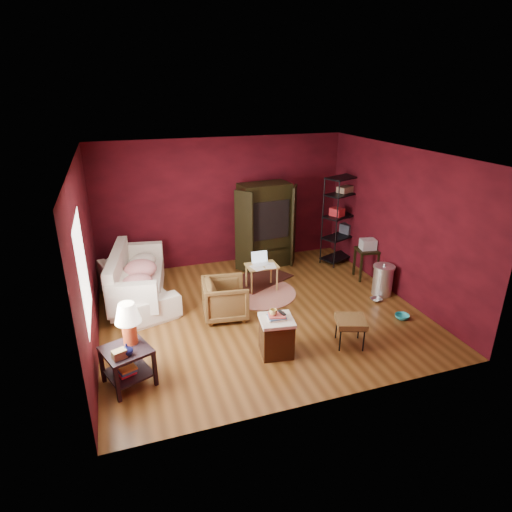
{
  "coord_description": "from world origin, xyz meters",
  "views": [
    {
      "loc": [
        -2.23,
        -6.42,
        3.8
      ],
      "look_at": [
        0.0,
        0.2,
        1.0
      ],
      "focal_mm": 30.0,
      "sensor_mm": 36.0,
      "label": 1
    }
  ],
  "objects": [
    {
      "name": "small_stand",
      "position": [
        2.59,
        0.66,
        0.64
      ],
      "size": [
        0.5,
        0.5,
        0.86
      ],
      "rotation": [
        0.0,
        0.0,
        -0.17
      ],
      "color": "black",
      "rests_on": "ground"
    },
    {
      "name": "pet_bowl_steel",
      "position": [
        2.22,
        -0.33,
        0.11
      ],
      "size": [
        0.21,
        0.06,
        0.21
      ],
      "primitive_type": "imported",
      "rotation": [
        0.0,
        0.0,
        0.03
      ],
      "color": "#B2B4BA",
      "rests_on": "ground"
    },
    {
      "name": "trash_can",
      "position": [
        2.48,
        -0.11,
        0.31
      ],
      "size": [
        0.53,
        0.53,
        0.65
      ],
      "rotation": [
        0.0,
        0.0,
        0.34
      ],
      "color": "white",
      "rests_on": "ground"
    },
    {
      "name": "rug_oriental",
      "position": [
        0.45,
        1.29,
        0.02
      ],
      "size": [
        1.49,
        1.31,
        0.01
      ],
      "rotation": [
        0.0,
        0.0,
        0.48
      ],
      "color": "#4D1C14",
      "rests_on": "ground"
    },
    {
      "name": "rug_round",
      "position": [
        0.24,
        0.68,
        0.01
      ],
      "size": [
        1.88,
        1.88,
        0.01
      ],
      "rotation": [
        0.0,
        0.0,
        0.41
      ],
      "color": "beige",
      "rests_on": "ground"
    },
    {
      "name": "footstool",
      "position": [
        0.99,
        -1.45,
        0.4
      ],
      "size": [
        0.57,
        0.57,
        0.46
      ],
      "rotation": [
        0.0,
        0.0,
        -0.34
      ],
      "color": "black",
      "rests_on": "ground"
    },
    {
      "name": "vase",
      "position": [
        -2.32,
        -1.47,
        0.63
      ],
      "size": [
        0.18,
        0.19,
        0.16
      ],
      "primitive_type": "imported",
      "rotation": [
        0.0,
        0.0,
        0.16
      ],
      "color": "#0C103F",
      "rests_on": "side_table"
    },
    {
      "name": "hamper",
      "position": [
        -0.18,
        -1.31,
        0.31
      ],
      "size": [
        0.56,
        0.56,
        0.69
      ],
      "rotation": [
        0.0,
        0.0,
        -0.15
      ],
      "color": "#44240F",
      "rests_on": "ground"
    },
    {
      "name": "wire_shelving",
      "position": [
        2.57,
        1.7,
        1.08
      ],
      "size": [
        1.05,
        0.76,
        1.97
      ],
      "rotation": [
        0.0,
        0.0,
        0.4
      ],
      "color": "black",
      "rests_on": "ground"
    },
    {
      "name": "tv_armoire",
      "position": [
        0.81,
        2.0,
        0.97
      ],
      "size": [
        1.46,
        0.85,
        1.86
      ],
      "rotation": [
        0.0,
        0.0,
        0.09
      ],
      "color": "black",
      "rests_on": "ground"
    },
    {
      "name": "armchair",
      "position": [
        -0.62,
        0.02,
        0.38
      ],
      "size": [
        0.78,
        0.82,
        0.76
      ],
      "primitive_type": "imported",
      "rotation": [
        0.0,
        0.0,
        1.44
      ],
      "color": "black",
      "rests_on": "ground"
    },
    {
      "name": "pet_bowl_turquoise",
      "position": [
        2.28,
        -1.04,
        0.12
      ],
      "size": [
        0.25,
        0.08,
        0.25
      ],
      "primitive_type": "imported",
      "rotation": [
        0.0,
        0.0,
        0.02
      ],
      "color": "teal",
      "rests_on": "ground"
    },
    {
      "name": "mug",
      "position": [
        -0.24,
        -1.3,
        0.72
      ],
      "size": [
        0.12,
        0.1,
        0.12
      ],
      "primitive_type": "imported",
      "rotation": [
        0.0,
        0.0,
        -0.07
      ],
      "color": "#DCC26B",
      "rests_on": "hamper"
    },
    {
      "name": "sofa",
      "position": [
        -2.08,
        1.16,
        0.43
      ],
      "size": [
        1.26,
        2.31,
        0.87
      ],
      "primitive_type": "imported",
      "rotation": [
        0.0,
        0.0,
        1.86
      ],
      "color": "silver",
      "rests_on": "ground"
    },
    {
      "name": "sofa_cushions",
      "position": [
        -2.06,
        1.15,
        0.44
      ],
      "size": [
        1.18,
        2.23,
        0.89
      ],
      "rotation": [
        0.0,
        0.0,
        -0.17
      ],
      "color": "silver",
      "rests_on": "sofa"
    },
    {
      "name": "laptop_desk",
      "position": [
        0.34,
        0.86,
        0.47
      ],
      "size": [
        0.61,
        0.49,
        0.75
      ],
      "rotation": [
        0.0,
        0.0,
        -0.01
      ],
      "color": "tan",
      "rests_on": "ground"
    },
    {
      "name": "room",
      "position": [
        -0.04,
        -0.01,
        1.4
      ],
      "size": [
        5.54,
        5.04,
        2.84
      ],
      "color": "brown",
      "rests_on": "ground"
    },
    {
      "name": "side_table",
      "position": [
        -2.3,
        -1.26,
        0.69
      ],
      "size": [
        0.75,
        0.75,
        1.15
      ],
      "rotation": [
        0.0,
        0.0,
        0.36
      ],
      "color": "black",
      "rests_on": "ground"
    }
  ]
}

